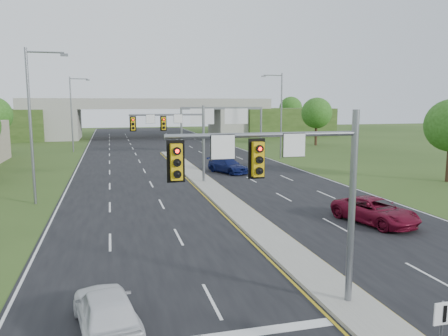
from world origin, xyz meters
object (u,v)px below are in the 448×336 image
car_white (107,310)px  car_far_b (228,166)px  sign_gantry (221,117)px  overpass (149,120)px  signal_mast_far (178,131)px  car_far_a (375,211)px  keep_right_sign (442,327)px  signal_mast_near (293,179)px

car_white → car_far_b: car_white is taller
sign_gantry → overpass: size_ratio=0.14×
signal_mast_far → sign_gantry: 21.91m
car_far_a → car_far_b: size_ratio=1.08×
overpass → keep_right_sign: bearing=-90.0°
signal_mast_far → car_far_b: (5.90, 5.09, -3.97)m
overpass → car_white: bearing=-96.0°
car_white → overpass: bearing=-105.3°
overpass → car_white: 80.32m
keep_right_sign → car_far_b: (3.63, 34.54, -0.76)m
sign_gantry → car_far_a: 36.01m
signal_mast_near → car_far_a: signal_mast_near is taller
signal_mast_near → car_far_a: 13.81m
signal_mast_far → car_far_a: size_ratio=1.28×
keep_right_sign → car_white: bearing=150.8°
sign_gantry → car_far_a: size_ratio=2.12×
car_white → keep_right_sign: bearing=141.6°
signal_mast_near → car_white: size_ratio=1.60×
keep_right_sign → overpass: overpass is taller
keep_right_sign → sign_gantry: 50.04m
signal_mast_far → sign_gantry: bearing=65.9°
keep_right_sign → sign_gantry: size_ratio=0.19×
car_far_a → signal_mast_near: bearing=-150.8°
signal_mast_near → car_far_b: (5.90, 30.09, -3.97)m
car_white → car_far_a: (15.59, 9.03, 0.01)m
signal_mast_far → car_far_b: 8.74m
keep_right_sign → overpass: 84.55m
overpass → car_far_a: overpass is taller
signal_mast_far → keep_right_sign: (2.26, -29.45, -3.21)m
car_far_a → keep_right_sign: bearing=-132.9°
overpass → car_far_b: (3.63, -49.99, -2.80)m
car_white → car_far_b: (12.03, 29.85, -0.01)m
signal_mast_near → car_far_a: size_ratio=1.28×
sign_gantry → car_far_b: sign_gantry is taller
sign_gantry → overpass: (-6.68, 35.08, -1.69)m
signal_mast_far → car_far_b: size_ratio=1.38×
car_white → car_far_b: bearing=-121.2°
keep_right_sign → car_white: (-8.40, 4.69, -0.75)m
signal_mast_near → sign_gantry: size_ratio=0.60×
signal_mast_near → car_white: bearing=177.8°
car_far_a → car_white: bearing=-165.2°
car_white → car_far_b: size_ratio=0.86×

